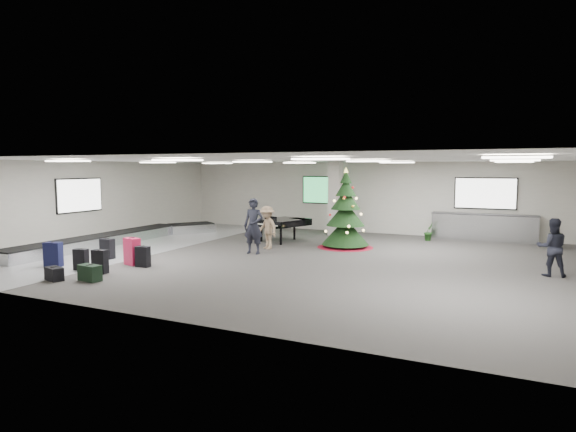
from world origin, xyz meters
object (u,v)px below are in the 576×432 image
at_px(baggage_carousel, 121,238).
at_px(traveler_bench, 552,247).
at_px(service_counter, 484,227).
at_px(christmas_tree, 345,220).
at_px(potted_plant_left, 429,232).
at_px(potted_plant_right, 555,238).
at_px(traveler_a, 254,226).
at_px(pink_suitcase, 132,251).
at_px(traveler_b, 267,227).
at_px(grand_piano, 282,223).

height_order(baggage_carousel, traveler_bench, traveler_bench).
bearing_deg(traveler_bench, service_counter, -79.72).
height_order(christmas_tree, potted_plant_left, christmas_tree).
height_order(service_counter, potted_plant_right, service_counter).
bearing_deg(traveler_bench, traveler_a, -5.33).
bearing_deg(baggage_carousel, christmas_tree, 18.21).
bearing_deg(pink_suitcase, traveler_a, 69.20).
bearing_deg(traveler_a, service_counter, 38.51).
relative_size(christmas_tree, traveler_b, 1.90).
height_order(pink_suitcase, grand_piano, grand_piano).
relative_size(service_counter, traveler_bench, 2.55).
distance_m(baggage_carousel, traveler_a, 5.89).
relative_size(traveler_b, traveler_bench, 0.98).
bearing_deg(christmas_tree, traveler_a, -133.52).
relative_size(pink_suitcase, grand_piano, 0.38).
distance_m(grand_piano, potted_plant_right, 10.19).
xyz_separation_m(pink_suitcase, traveler_a, (2.44, 3.22, 0.54)).
xyz_separation_m(service_counter, christmas_tree, (-4.55, -4.01, 0.47)).
xyz_separation_m(baggage_carousel, christmas_tree, (8.29, 2.73, 0.80)).
height_order(service_counter, traveler_bench, traveler_bench).
relative_size(pink_suitcase, christmas_tree, 0.28).
bearing_deg(potted_plant_right, traveler_bench, -95.07).
bearing_deg(baggage_carousel, grand_piano, 28.62).
bearing_deg(service_counter, grand_piano, -153.06).
xyz_separation_m(christmas_tree, potted_plant_right, (7.04, 3.10, -0.63)).
distance_m(grand_piano, traveler_bench, 9.65).
bearing_deg(potted_plant_right, service_counter, 159.98).
bearing_deg(grand_piano, service_counter, 47.30).
xyz_separation_m(pink_suitcase, potted_plant_left, (7.44, 8.79, -0.04)).
bearing_deg(pink_suitcase, service_counter, 62.44).
xyz_separation_m(baggage_carousel, traveler_a, (5.84, 0.15, 0.74)).
xyz_separation_m(traveler_a, potted_plant_right, (9.49, 5.68, -0.57)).
relative_size(service_counter, traveler_b, 2.60).
height_order(grand_piano, potted_plant_left, grand_piano).
relative_size(grand_piano, traveler_a, 1.17).
bearing_deg(grand_piano, baggage_carousel, -131.02).
bearing_deg(christmas_tree, baggage_carousel, -161.79).
xyz_separation_m(traveler_a, potted_plant_left, (5.00, 5.57, -0.58)).
xyz_separation_m(baggage_carousel, potted_plant_left, (10.84, 5.72, 0.16)).
bearing_deg(potted_plant_left, christmas_tree, -130.44).
relative_size(pink_suitcase, traveler_b, 0.54).
relative_size(baggage_carousel, traveler_b, 6.22).
height_order(baggage_carousel, potted_plant_right, potted_plant_right).
bearing_deg(pink_suitcase, potted_plant_right, 53.07).
relative_size(baggage_carousel, traveler_bench, 6.11).
distance_m(christmas_tree, traveler_bench, 6.93).
height_order(pink_suitcase, traveler_a, traveler_a).
relative_size(traveler_a, potted_plant_right, 2.47).
bearing_deg(service_counter, traveler_bench, -71.99).
distance_m(service_counter, traveler_b, 8.94).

